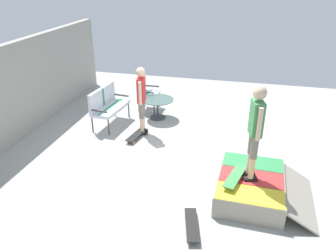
# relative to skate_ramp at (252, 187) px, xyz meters

# --- Properties ---
(ground_plane) EXTENTS (12.00, 12.00, 0.10)m
(ground_plane) POSITION_rel_skate_ramp_xyz_m (0.91, 1.70, -0.26)
(ground_plane) COLOR #A8A8A3
(back_wall_cinderblock) EXTENTS (9.00, 0.20, 2.31)m
(back_wall_cinderblock) POSITION_rel_skate_ramp_xyz_m (0.91, 5.70, 0.95)
(back_wall_cinderblock) COLOR #9E998E
(back_wall_cinderblock) RESTS_ON ground_plane
(skate_ramp) EXTENTS (1.66, 1.78, 0.41)m
(skate_ramp) POSITION_rel_skate_ramp_xyz_m (0.00, 0.00, 0.00)
(skate_ramp) COLOR gray
(skate_ramp) RESTS_ON ground_plane
(patio_bench) EXTENTS (1.30, 0.68, 1.02)m
(patio_bench) POSITION_rel_skate_ramp_xyz_m (2.32, 3.85, 0.41)
(patio_bench) COLOR #38383D
(patio_bench) RESTS_ON ground_plane
(patio_chair_near_house) EXTENTS (0.62, 0.55, 1.02)m
(patio_chair_near_house) POSITION_rel_skate_ramp_xyz_m (3.59, 3.17, 0.41)
(patio_chair_near_house) COLOR #38383D
(patio_chair_near_house) RESTS_ON ground_plane
(patio_table) EXTENTS (0.90, 0.90, 0.57)m
(patio_table) POSITION_rel_skate_ramp_xyz_m (3.03, 2.64, 0.20)
(patio_table) COLOR #38383D
(patio_table) RESTS_ON ground_plane
(person_watching) EXTENTS (0.47, 0.28, 1.74)m
(person_watching) POSITION_rel_skate_ramp_xyz_m (2.02, 2.76, 0.82)
(person_watching) COLOR black
(person_watching) RESTS_ON ground_plane
(person_skater) EXTENTS (0.47, 0.30, 1.75)m
(person_skater) POSITION_rel_skate_ramp_xyz_m (-0.02, 0.07, 1.24)
(person_skater) COLOR black
(person_skater) RESTS_ON skate_ramp
(skateboard_by_bench) EXTENTS (0.82, 0.34, 0.10)m
(skateboard_by_bench) POSITION_rel_skate_ramp_xyz_m (1.71, 2.83, -0.12)
(skateboard_by_bench) COLOR black
(skateboard_by_bench) RESTS_ON ground_plane
(skateboard_spare) EXTENTS (0.82, 0.38, 0.10)m
(skateboard_spare) POSITION_rel_skate_ramp_xyz_m (-1.13, 0.93, -0.12)
(skateboard_spare) COLOR black
(skateboard_spare) RESTS_ON ground_plane
(skateboard_on_ramp) EXTENTS (0.82, 0.40, 0.10)m
(skateboard_on_ramp) POSITION_rel_skate_ramp_xyz_m (-0.19, 0.32, 0.29)
(skateboard_on_ramp) COLOR #3F8C4C
(skateboard_on_ramp) RESTS_ON skate_ramp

